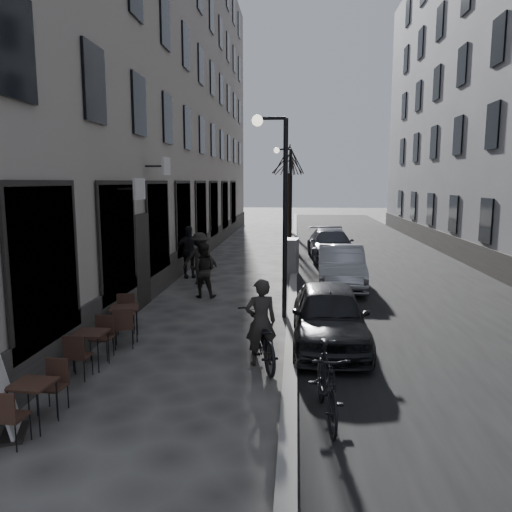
# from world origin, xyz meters

# --- Properties ---
(ground) EXTENTS (120.00, 120.00, 0.00)m
(ground) POSITION_xyz_m (0.00, 0.00, 0.00)
(ground) COLOR #3B3936
(ground) RESTS_ON ground
(road) EXTENTS (7.30, 60.00, 0.00)m
(road) POSITION_xyz_m (3.85, 16.00, 0.00)
(road) COLOR black
(road) RESTS_ON ground
(kerb) EXTENTS (0.25, 60.00, 0.12)m
(kerb) POSITION_xyz_m (0.20, 16.00, 0.06)
(kerb) COLOR gray
(kerb) RESTS_ON ground
(building_left) EXTENTS (4.00, 35.00, 16.00)m
(building_left) POSITION_xyz_m (-6.00, 16.50, 8.00)
(building_left) COLOR gray
(building_left) RESTS_ON ground
(streetlamp_near) EXTENTS (0.90, 0.28, 5.09)m
(streetlamp_near) POSITION_xyz_m (-0.17, 6.00, 3.16)
(streetlamp_near) COLOR black
(streetlamp_near) RESTS_ON ground
(streetlamp_far) EXTENTS (0.90, 0.28, 5.09)m
(streetlamp_far) POSITION_xyz_m (-0.17, 18.00, 3.16)
(streetlamp_far) COLOR black
(streetlamp_far) RESTS_ON ground
(tree_near) EXTENTS (2.40, 2.40, 5.70)m
(tree_near) POSITION_xyz_m (-0.10, 21.00, 4.66)
(tree_near) COLOR black
(tree_near) RESTS_ON ground
(tree_far) EXTENTS (2.40, 2.40, 5.70)m
(tree_far) POSITION_xyz_m (-0.10, 27.00, 4.66)
(tree_far) COLOR black
(tree_far) RESTS_ON ground
(bistro_set_a) EXTENTS (0.59, 1.36, 0.79)m
(bistro_set_a) POSITION_xyz_m (-3.41, -0.12, 0.41)
(bistro_set_a) COLOR black
(bistro_set_a) RESTS_ON ground
(bistro_set_b) EXTENTS (0.58, 1.40, 0.83)m
(bistro_set_b) POSITION_xyz_m (-3.53, 2.18, 0.43)
(bistro_set_b) COLOR black
(bistro_set_b) RESTS_ON ground
(bistro_set_c) EXTENTS (0.82, 1.54, 0.88)m
(bistro_set_c) POSITION_xyz_m (-3.47, 3.89, 0.45)
(bistro_set_c) COLOR black
(bistro_set_c) RESTS_ON ground
(sign_board) EXTENTS (0.57, 0.70, 1.09)m
(sign_board) POSITION_xyz_m (-3.66, -0.35, 0.44)
(sign_board) COLOR black
(sign_board) RESTS_ON ground
(utility_cabinet) EXTENTS (0.61, 0.96, 1.35)m
(utility_cabinet) POSITION_xyz_m (0.10, 12.02, 0.67)
(utility_cabinet) COLOR slate
(utility_cabinet) RESTS_ON ground
(bicycle) EXTENTS (1.23, 2.06, 1.02)m
(bicycle) POSITION_xyz_m (-0.37, 2.61, 0.51)
(bicycle) COLOR black
(bicycle) RESTS_ON ground
(cyclist_rider) EXTENTS (0.70, 0.57, 1.67)m
(cyclist_rider) POSITION_xyz_m (-0.37, 2.61, 0.84)
(cyclist_rider) COLOR #282623
(cyclist_rider) RESTS_ON ground
(pedestrian_near) EXTENTS (0.81, 0.63, 1.66)m
(pedestrian_near) POSITION_xyz_m (-2.50, 8.06, 0.83)
(pedestrian_near) COLOR black
(pedestrian_near) RESTS_ON ground
(pedestrian_mid) EXTENTS (1.28, 0.94, 1.76)m
(pedestrian_mid) POSITION_xyz_m (-2.97, 10.03, 0.88)
(pedestrian_mid) COLOR black
(pedestrian_mid) RESTS_ON ground
(pedestrian_far) EXTENTS (1.20, 0.86, 1.89)m
(pedestrian_far) POSITION_xyz_m (-3.60, 11.09, 0.95)
(pedestrian_far) COLOR black
(pedestrian_far) RESTS_ON ground
(car_near) EXTENTS (1.57, 3.88, 1.32)m
(car_near) POSITION_xyz_m (1.00, 3.84, 0.66)
(car_near) COLOR black
(car_near) RESTS_ON ground
(car_mid) EXTENTS (1.61, 4.21, 1.37)m
(car_mid) POSITION_xyz_m (1.77, 9.84, 0.69)
(car_mid) COLOR #919399
(car_mid) RESTS_ON ground
(car_far) EXTENTS (2.13, 4.73, 1.34)m
(car_far) POSITION_xyz_m (1.83, 15.73, 0.67)
(car_far) COLOR #3A3C45
(car_far) RESTS_ON ground
(moped) EXTENTS (0.68, 1.89, 1.11)m
(moped) POSITION_xyz_m (0.75, 0.47, 0.56)
(moped) COLOR black
(moped) RESTS_ON ground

